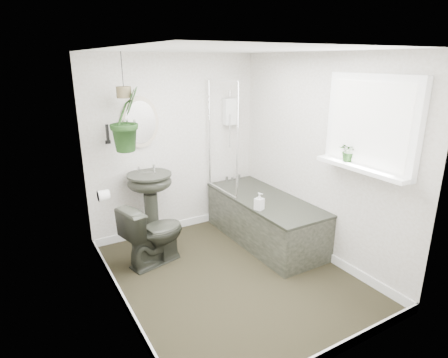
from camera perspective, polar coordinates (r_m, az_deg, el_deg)
floor at (r=4.17m, az=1.08°, el=-14.58°), size 2.30×2.80×0.02m
ceiling at (r=3.52m, az=1.31°, el=19.24°), size 2.30×2.80×0.02m
wall_back at (r=4.90m, az=-7.49°, el=5.00°), size 2.30×0.02×2.30m
wall_front at (r=2.66m, az=17.36°, el=-6.81°), size 2.30×0.02×2.30m
wall_left at (r=3.26m, az=-16.52°, el=-2.16°), size 0.02×2.80×2.30m
wall_right at (r=4.38m, az=14.26°, el=3.07°), size 0.02×2.80×2.30m
skirting at (r=4.14m, az=1.08°, el=-13.88°), size 2.30×2.80×0.10m
bathtub at (r=4.79m, az=6.19°, el=-6.09°), size 0.72×1.72×0.58m
bath_screen at (r=4.71m, az=-0.23°, el=6.25°), size 0.04×0.72×1.40m
shower_box at (r=5.13m, az=1.02°, el=10.26°), size 0.20×0.10×0.35m
oval_mirror at (r=4.64m, az=-12.63°, el=8.43°), size 0.46×0.03×0.62m
wall_sconce at (r=4.55m, az=-17.32°, el=6.58°), size 0.04×0.04×0.22m
toilet_roll_holder at (r=4.00m, az=-17.89°, el=-2.40°), size 0.11×0.11×0.11m
window_recess at (r=3.77m, az=21.52°, el=7.86°), size 0.08×1.00×0.90m
window_sill at (r=3.80m, az=20.15°, el=1.58°), size 0.18×1.00×0.04m
window_blinds at (r=3.74m, az=21.08°, el=7.82°), size 0.01×0.86×0.76m
toilet at (r=4.30m, az=-10.61°, el=-8.13°), size 0.79×0.56×0.72m
pedestal_sink at (r=4.73m, az=-11.02°, el=-4.42°), size 0.62×0.56×0.92m
sill_plant at (r=3.92m, az=18.44°, el=4.13°), size 0.24×0.23×0.21m
hanging_plant at (r=4.29m, az=-14.71°, el=8.78°), size 0.50×0.48×0.70m
soap_bottle at (r=4.28m, az=5.40°, el=-3.40°), size 0.12×0.12×0.20m
hanging_pot at (r=4.25m, az=-15.02°, el=12.66°), size 0.16×0.16×0.12m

